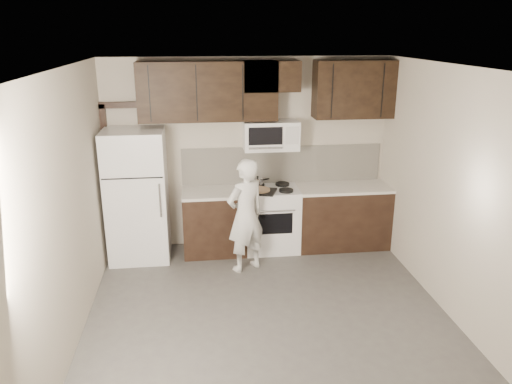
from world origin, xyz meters
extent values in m
plane|color=#4C4A47|center=(0.00, 0.00, 0.00)|extent=(4.50, 4.50, 0.00)
plane|color=#BEB4A1|center=(0.00, 2.25, 1.35)|extent=(4.00, 0.00, 4.00)
plane|color=white|center=(0.00, 0.00, 2.70)|extent=(4.50, 4.50, 0.00)
cube|color=black|center=(-0.52, 1.94, 0.43)|extent=(0.87, 0.62, 0.87)
cube|color=black|center=(1.34, 1.94, 0.43)|extent=(1.32, 0.62, 0.87)
cube|color=silver|center=(-0.52, 1.94, 0.89)|extent=(0.87, 0.64, 0.04)
cube|color=silver|center=(1.34, 1.94, 0.89)|extent=(1.32, 0.64, 0.04)
cube|color=white|center=(0.30, 1.94, 0.45)|extent=(0.76, 0.62, 0.89)
cube|color=white|center=(0.30, 1.94, 0.90)|extent=(0.76, 0.62, 0.02)
cube|color=black|center=(0.30, 1.63, 0.50)|extent=(0.50, 0.01, 0.30)
cylinder|color=silver|center=(0.30, 1.60, 0.70)|extent=(0.55, 0.02, 0.02)
cylinder|color=black|center=(0.12, 1.79, 0.93)|extent=(0.20, 0.20, 0.03)
cylinder|color=black|center=(0.48, 1.79, 0.93)|extent=(0.20, 0.20, 0.03)
cylinder|color=black|center=(0.12, 2.09, 0.93)|extent=(0.20, 0.20, 0.03)
cylinder|color=black|center=(0.48, 2.09, 0.93)|extent=(0.20, 0.20, 0.03)
cube|color=silver|center=(0.50, 2.24, 1.18)|extent=(2.90, 0.02, 0.54)
cube|color=black|center=(-0.55, 2.08, 2.26)|extent=(1.85, 0.35, 0.78)
cube|color=black|center=(1.45, 2.08, 2.26)|extent=(1.10, 0.35, 0.78)
cube|color=black|center=(0.30, 2.08, 2.45)|extent=(0.76, 0.35, 0.40)
cube|color=white|center=(0.30, 2.06, 1.65)|extent=(0.76, 0.38, 0.40)
cube|color=black|center=(0.20, 1.86, 1.68)|extent=(0.46, 0.01, 0.24)
cube|color=silver|center=(0.56, 1.86, 1.68)|extent=(0.18, 0.01, 0.24)
cylinder|color=silver|center=(0.20, 1.84, 1.52)|extent=(0.46, 0.02, 0.02)
cube|color=white|center=(-1.55, 1.89, 0.90)|extent=(0.80, 0.72, 1.80)
cube|color=black|center=(-1.55, 1.53, 1.25)|extent=(0.77, 0.01, 0.02)
cylinder|color=silver|center=(-1.22, 1.50, 0.95)|extent=(0.03, 0.03, 0.45)
cube|color=black|center=(-1.96, 2.21, 1.05)|extent=(0.08, 0.08, 2.10)
cube|color=black|center=(-1.75, 2.21, 2.08)|extent=(0.50, 0.08, 0.08)
cylinder|color=silver|center=(0.12, 2.09, 0.97)|extent=(0.16, 0.16, 0.12)
sphere|color=black|center=(0.12, 2.09, 1.05)|extent=(0.03, 0.03, 0.03)
cylinder|color=black|center=(0.23, 2.14, 0.99)|extent=(0.14, 0.08, 0.02)
cube|color=black|center=(0.11, 1.81, 0.92)|extent=(0.53, 0.46, 0.02)
cylinder|color=tan|center=(0.11, 1.81, 0.94)|extent=(0.38, 0.38, 0.02)
imported|color=white|center=(-0.13, 1.33, 0.76)|extent=(0.66, 0.59, 1.51)
camera|label=1|loc=(-0.73, -4.66, 3.04)|focal=35.00mm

